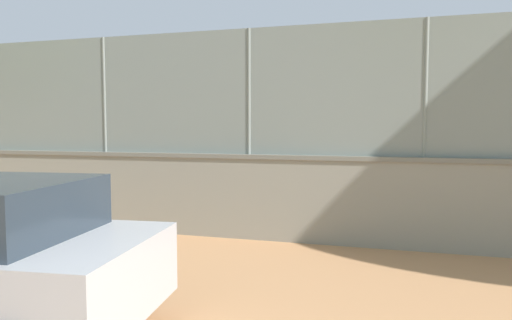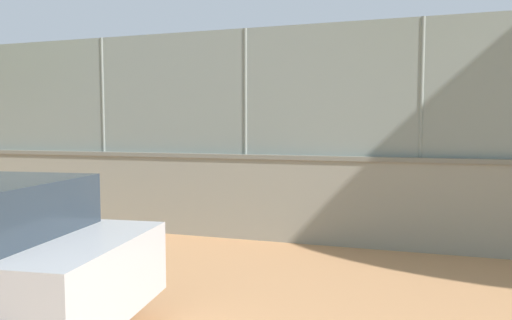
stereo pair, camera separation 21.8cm
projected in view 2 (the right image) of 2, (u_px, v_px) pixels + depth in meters
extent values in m
plane|color=tan|center=(272.00, 179.00, 18.65)|extent=(260.00, 260.00, 0.00)
cube|color=gray|center=(105.00, 191.00, 9.58)|extent=(31.53, 1.46, 1.51)
cube|color=slate|center=(105.00, 153.00, 9.52)|extent=(31.53, 1.52, 0.08)
cube|color=gray|center=(103.00, 95.00, 9.44)|extent=(30.89, 1.16, 2.33)
cylinder|color=gray|center=(422.00, 88.00, 7.63)|extent=(0.07, 0.07, 2.33)
cylinder|color=gray|center=(246.00, 92.00, 8.53)|extent=(0.07, 0.07, 2.33)
cylinder|color=gray|center=(103.00, 95.00, 9.44)|extent=(0.07, 0.07, 2.33)
cylinder|color=navy|center=(329.00, 172.00, 17.35)|extent=(0.20, 0.20, 0.81)
cylinder|color=navy|center=(332.00, 171.00, 17.49)|extent=(0.20, 0.20, 0.81)
cylinder|color=white|center=(331.00, 153.00, 17.37)|extent=(0.46, 0.46, 0.60)
cylinder|color=#D8AD84|center=(327.00, 150.00, 17.11)|extent=(0.54, 0.35, 0.17)
cylinder|color=#D8AD84|center=(342.00, 150.00, 17.37)|extent=(0.54, 0.35, 0.17)
sphere|color=#D8AD84|center=(331.00, 142.00, 17.34)|extent=(0.23, 0.23, 0.23)
cylinder|color=navy|center=(331.00, 140.00, 17.33)|extent=(0.33, 0.33, 0.05)
cylinder|color=black|center=(346.00, 150.00, 17.25)|extent=(0.28, 0.18, 0.04)
ellipsoid|color=#333338|center=(351.00, 150.00, 17.10)|extent=(0.28, 0.17, 0.24)
cylinder|color=navy|center=(260.00, 197.00, 11.11)|extent=(0.21, 0.21, 0.80)
cylinder|color=navy|center=(268.00, 197.00, 11.17)|extent=(0.21, 0.21, 0.80)
cylinder|color=white|center=(264.00, 169.00, 11.09)|extent=(0.47, 0.47, 0.59)
cylinder|color=tan|center=(253.00, 164.00, 10.94)|extent=(0.38, 0.52, 0.17)
cylinder|color=tan|center=(280.00, 165.00, 10.90)|extent=(0.38, 0.52, 0.17)
sphere|color=tan|center=(264.00, 152.00, 11.06)|extent=(0.23, 0.23, 0.23)
cylinder|color=black|center=(264.00, 148.00, 11.06)|extent=(0.33, 0.33, 0.05)
cylinder|color=black|center=(283.00, 165.00, 10.73)|extent=(0.19, 0.27, 0.04)
ellipsoid|color=#333338|center=(287.00, 166.00, 10.52)|extent=(0.19, 0.27, 0.24)
sphere|color=orange|center=(301.00, 145.00, 16.75)|extent=(0.21, 0.21, 0.21)
sphere|color=orange|center=(478.00, 237.00, 8.56)|extent=(0.11, 0.11, 0.11)
cylinder|color=black|center=(111.00, 283.00, 5.26)|extent=(0.63, 0.24, 0.62)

